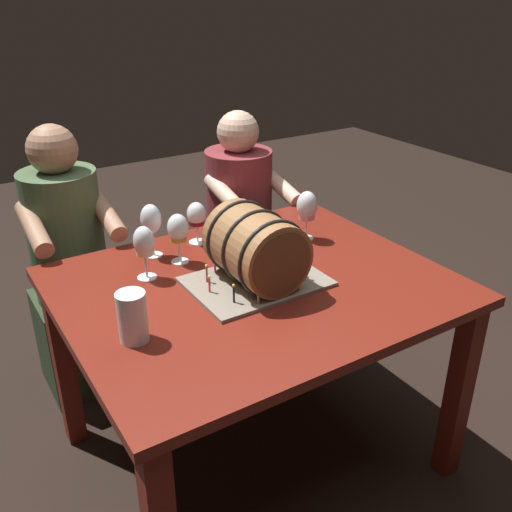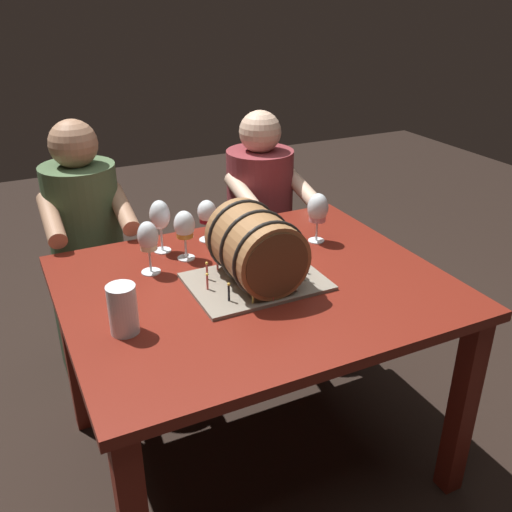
% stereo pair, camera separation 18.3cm
% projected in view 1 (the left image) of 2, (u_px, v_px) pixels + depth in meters
% --- Properties ---
extents(ground_plane, '(8.00, 8.00, 0.00)m').
position_uv_depth(ground_plane, '(254.00, 452.00, 2.22)').
color(ground_plane, black).
extents(dining_table, '(1.25, 1.03, 0.76)m').
position_uv_depth(dining_table, '(254.00, 310.00, 1.93)').
color(dining_table, maroon).
rests_on(dining_table, ground).
extents(barrel_cake, '(0.44, 0.32, 0.26)m').
position_uv_depth(barrel_cake, '(256.00, 250.00, 1.83)').
color(barrel_cake, gray).
rests_on(barrel_cake, dining_table).
extents(wine_glass_white, '(0.07, 0.07, 0.19)m').
position_uv_depth(wine_glass_white, '(144.00, 244.00, 1.86)').
color(wine_glass_white, white).
rests_on(wine_glass_white, dining_table).
extents(wine_glass_empty, '(0.07, 0.07, 0.20)m').
position_uv_depth(wine_glass_empty, '(151.00, 220.00, 2.01)').
color(wine_glass_empty, white).
rests_on(wine_glass_empty, dining_table).
extents(wine_glass_rose, '(0.08, 0.08, 0.19)m').
position_uv_depth(wine_glass_rose, '(307.00, 208.00, 2.15)').
color(wine_glass_rose, white).
rests_on(wine_glass_rose, dining_table).
extents(wine_glass_red, '(0.07, 0.07, 0.16)m').
position_uv_depth(wine_glass_red, '(196.00, 216.00, 2.13)').
color(wine_glass_red, white).
rests_on(wine_glass_red, dining_table).
extents(wine_glass_amber, '(0.07, 0.07, 0.18)m').
position_uv_depth(wine_glass_amber, '(178.00, 230.00, 1.97)').
color(wine_glass_amber, white).
rests_on(wine_glass_amber, dining_table).
extents(beer_pint, '(0.08, 0.08, 0.15)m').
position_uv_depth(beer_pint, '(133.00, 319.00, 1.55)').
color(beer_pint, white).
rests_on(beer_pint, dining_table).
extents(person_seated_left, '(0.35, 0.45, 1.18)m').
position_uv_depth(person_seated_left, '(73.00, 279.00, 2.39)').
color(person_seated_left, '#2A3A24').
rests_on(person_seated_left, ground).
extents(person_seated_right, '(0.36, 0.45, 1.14)m').
position_uv_depth(person_seated_right, '(240.00, 239.00, 2.79)').
color(person_seated_right, '#4C1B1E').
rests_on(person_seated_right, ground).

